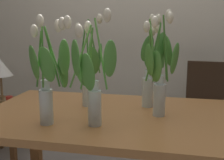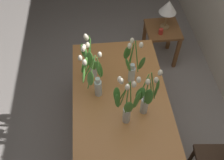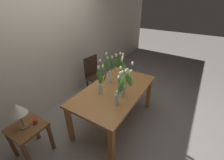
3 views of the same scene
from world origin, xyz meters
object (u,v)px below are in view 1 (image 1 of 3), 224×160
dining_chair (209,111)px  tulip_vase_3 (91,82)px  dining_table (120,129)px  table_lamp (0,68)px  tulip_vase_1 (88,74)px  pillar_candle (9,100)px  tulip_vase_2 (49,81)px  tulip_vase_0 (151,69)px  tulip_vase_4 (160,75)px  side_table (4,114)px

dining_chair → tulip_vase_3: bearing=-121.5°
dining_table → dining_chair: dining_chair is taller
table_lamp → tulip_vase_3: bearing=-40.5°
dining_table → tulip_vase_3: size_ratio=2.81×
tulip_vase_1 → table_lamp: tulip_vase_1 is taller
pillar_candle → tulip_vase_3: bearing=-41.2°
tulip_vase_2 → dining_table: bearing=39.5°
tulip_vase_1 → tulip_vase_2: tulip_vase_1 is taller
dining_chair → pillar_candle: bearing=-171.4°
tulip_vase_0 → tulip_vase_3: tulip_vase_3 is taller
dining_table → table_lamp: (-1.23, 0.73, 0.21)m
tulip_vase_4 → table_lamp: size_ratio=1.46×
side_table → dining_chair: bearing=6.2°
tulip_vase_0 → tulip_vase_3: bearing=-120.3°
dining_chair → tulip_vase_1: bearing=-136.6°
tulip_vase_2 → tulip_vase_0: bearing=44.2°
tulip_vase_3 → tulip_vase_4: size_ratio=0.98×
dining_table → side_table: (-1.21, 0.71, -0.22)m
dining_chair → table_lamp: bearing=-174.4°
tulip_vase_0 → dining_table: bearing=-128.3°
tulip_vase_1 → pillar_candle: size_ratio=7.55×
tulip_vase_1 → tulip_vase_2: 0.39m
tulip_vase_0 → tulip_vase_2: 0.65m
tulip_vase_4 → tulip_vase_3: bearing=-142.6°
tulip_vase_3 → pillar_candle: tulip_vase_3 is taller
dining_table → dining_chair: size_ratio=1.72×
tulip_vase_1 → tulip_vase_4: tulip_vase_4 is taller
tulip_vase_4 → pillar_candle: size_ratio=7.75×
tulip_vase_2 → pillar_candle: (-0.80, 0.90, -0.38)m
side_table → table_lamp: (-0.02, 0.02, 0.42)m
tulip_vase_3 → side_table: tulip_vase_3 is taller
dining_table → pillar_candle: size_ratio=21.33×
tulip_vase_3 → tulip_vase_4: 0.40m
tulip_vase_0 → side_table: bearing=159.4°
side_table → tulip_vase_4: bearing=-26.1°
dining_chair → tulip_vase_2: bearing=-128.2°
dining_table → table_lamp: size_ratio=4.02×
dining_table → tulip_vase_4: (0.22, 0.01, 0.32)m
side_table → tulip_vase_1: bearing=-30.5°
dining_table → tulip_vase_1: size_ratio=2.83×
table_lamp → dining_table: bearing=-30.7°
tulip_vase_2 → table_lamp: size_ratio=1.38×
side_table → pillar_candle: 0.20m
tulip_vase_0 → tulip_vase_2: (-0.46, -0.45, -0.01)m
dining_table → tulip_vase_4: bearing=1.8°
tulip_vase_0 → tulip_vase_3: size_ratio=0.99×
tulip_vase_3 → dining_chair: tulip_vase_3 is taller
tulip_vase_1 → side_table: (-0.99, 0.58, -0.51)m
table_lamp → tulip_vase_2: bearing=-47.0°
tulip_vase_0 → tulip_vase_4: 0.20m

